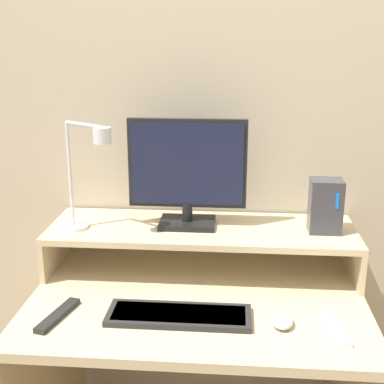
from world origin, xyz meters
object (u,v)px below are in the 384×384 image
at_px(desk_lamp, 85,176).
at_px(remote_control, 58,315).
at_px(router_dock, 325,206).
at_px(keyboard, 179,315).
at_px(mouse, 282,320).
at_px(monitor, 187,172).
at_px(remote_secondary, 336,327).

bearing_deg(desk_lamp, remote_control, -94.17).
height_order(desk_lamp, router_dock, desk_lamp).
relative_size(keyboard, mouse, 4.53).
relative_size(keyboard, remote_control, 2.12).
bearing_deg(mouse, monitor, 128.99).
xyz_separation_m(mouse, remote_secondary, (0.15, -0.01, -0.01)).
distance_m(desk_lamp, router_dock, 0.81).
bearing_deg(keyboard, remote_secondary, -3.14).
xyz_separation_m(keyboard, remote_control, (-0.36, -0.03, -0.00)).
bearing_deg(monitor, remote_secondary, -40.26).
relative_size(mouse, remote_secondary, 0.47).
xyz_separation_m(router_dock, remote_secondary, (-0.01, -0.37, -0.24)).
height_order(monitor, mouse, monitor).
xyz_separation_m(monitor, remote_control, (-0.35, -0.39, -0.35)).
xyz_separation_m(mouse, remote_control, (-0.66, -0.01, -0.01)).
distance_m(router_dock, keyboard, 0.62).
distance_m(desk_lamp, mouse, 0.78).
bearing_deg(router_dock, remote_secondary, -91.58).
bearing_deg(mouse, router_dock, 65.54).
bearing_deg(keyboard, remote_control, -175.70).
xyz_separation_m(desk_lamp, remote_secondary, (0.79, -0.29, -0.35)).
xyz_separation_m(monitor, remote_secondary, (0.46, -0.39, -0.35)).
distance_m(monitor, desk_lamp, 0.34).
relative_size(keyboard, remote_secondary, 2.13).
height_order(router_dock, remote_secondary, router_dock).
xyz_separation_m(desk_lamp, keyboard, (0.34, -0.27, -0.35)).
height_order(desk_lamp, remote_control, desk_lamp).
relative_size(router_dock, remote_control, 0.91).
relative_size(router_dock, keyboard, 0.43).
distance_m(remote_control, remote_secondary, 0.81).
xyz_separation_m(keyboard, mouse, (0.30, -0.02, 0.01)).
bearing_deg(remote_control, desk_lamp, 85.83).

